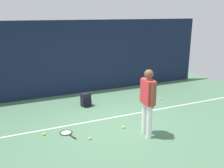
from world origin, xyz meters
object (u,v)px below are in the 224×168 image
at_px(tennis_racket, 67,133).
at_px(backpack, 86,100).
at_px(tennis_ball_near_player, 90,138).
at_px(tennis_ball_far_left, 44,134).
at_px(tennis_player, 148,99).
at_px(tennis_ball_mid_court, 161,99).
at_px(tennis_ball_by_fence, 123,127).

height_order(tennis_racket, backpack, backpack).
height_order(tennis_ball_near_player, tennis_ball_far_left, same).
bearing_deg(backpack, tennis_ball_far_left, -150.72).
bearing_deg(tennis_player, tennis_racket, 65.53).
relative_size(tennis_racket, tennis_ball_near_player, 9.65).
relative_size(tennis_player, tennis_ball_mid_court, 25.76).
bearing_deg(tennis_ball_far_left, tennis_player, -23.77).
distance_m(backpack, tennis_ball_near_player, 2.29).
xyz_separation_m(tennis_racket, tennis_ball_near_player, (0.44, -0.54, 0.02)).
bearing_deg(tennis_ball_mid_court, tennis_ball_near_player, -152.05).
relative_size(backpack, tennis_ball_mid_court, 6.67).
bearing_deg(tennis_ball_by_fence, tennis_player, -59.15).
bearing_deg(tennis_ball_far_left, backpack, 43.39).
xyz_separation_m(tennis_player, tennis_ball_by_fence, (-0.35, 0.59, -0.93)).
distance_m(tennis_ball_by_fence, tennis_ball_mid_court, 2.68).
xyz_separation_m(tennis_ball_near_player, tennis_ball_far_left, (-0.99, 0.67, 0.00)).
bearing_deg(tennis_ball_far_left, tennis_ball_by_fence, -12.66).
height_order(tennis_ball_near_player, tennis_ball_mid_court, same).
bearing_deg(tennis_racket, tennis_player, -134.95).
bearing_deg(tennis_ball_by_fence, tennis_racket, 167.57).
relative_size(backpack, tennis_ball_near_player, 6.67).
distance_m(backpack, tennis_ball_mid_court, 2.66).
distance_m(tennis_racket, tennis_ball_by_fence, 1.50).
height_order(tennis_player, backpack, tennis_player).
height_order(backpack, tennis_ball_by_fence, backpack).
bearing_deg(tennis_ball_mid_court, tennis_player, -131.83).
xyz_separation_m(tennis_ball_by_fence, tennis_ball_mid_court, (2.22, 1.50, 0.00)).
relative_size(backpack, tennis_ball_by_fence, 6.67).
relative_size(tennis_player, tennis_racket, 2.67).
bearing_deg(backpack, tennis_ball_by_fence, -93.00).
xyz_separation_m(tennis_ball_by_fence, tennis_ball_far_left, (-2.01, 0.45, 0.00)).
bearing_deg(tennis_ball_near_player, backpack, 74.05).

